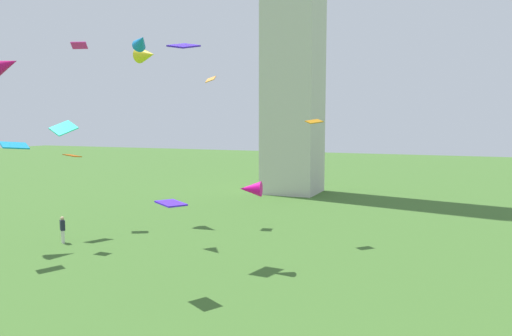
# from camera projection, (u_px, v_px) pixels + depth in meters

# --- Properties ---
(person_0) EXTENTS (0.53, 0.48, 1.76)m
(person_0) POSITION_uv_depth(u_px,v_px,m) (63.00, 228.00, 30.57)
(person_0) COLOR silver
(person_0) RESTS_ON ground_plane
(kite_flying_0) EXTENTS (1.79, 2.26, 1.75)m
(kite_flying_0) POSITION_uv_depth(u_px,v_px,m) (5.00, 65.00, 29.79)
(kite_flying_0) COLOR #BC0B58
(kite_flying_1) EXTENTS (1.20, 1.22, 0.34)m
(kite_flying_1) POSITION_uv_depth(u_px,v_px,m) (314.00, 121.00, 30.75)
(kite_flying_1) COLOR #B56F0D
(kite_flying_2) EXTENTS (1.43, 1.67, 0.48)m
(kite_flying_2) POSITION_uv_depth(u_px,v_px,m) (14.00, 145.00, 26.23)
(kite_flying_2) COLOR #0F88BF
(kite_flying_3) EXTENTS (1.33, 1.06, 0.86)m
(kite_flying_3) POSITION_uv_depth(u_px,v_px,m) (251.00, 189.00, 25.12)
(kite_flying_3) COLOR #DF0988
(kite_flying_4) EXTENTS (1.35, 1.76, 0.63)m
(kite_flying_4) POSITION_uv_depth(u_px,v_px,m) (184.00, 46.00, 26.80)
(kite_flying_4) COLOR #3D1BD3
(kite_flying_5) EXTENTS (2.08, 1.68, 1.34)m
(kite_flying_5) POSITION_uv_depth(u_px,v_px,m) (147.00, 55.00, 37.00)
(kite_flying_5) COLOR yellow
(kite_flying_6) EXTENTS (1.03, 1.13, 0.64)m
(kite_flying_6) POSITION_uv_depth(u_px,v_px,m) (211.00, 79.00, 36.35)
(kite_flying_6) COLOR orange
(kite_flying_7) EXTENTS (0.97, 0.68, 0.22)m
(kite_flying_7) POSITION_uv_depth(u_px,v_px,m) (72.00, 156.00, 29.07)
(kite_flying_7) COLOR #B54A04
(kite_flying_8) EXTENTS (1.33, 1.20, 0.51)m
(kite_flying_8) POSITION_uv_depth(u_px,v_px,m) (79.00, 45.00, 36.01)
(kite_flying_8) COLOR #E9209D
(kite_flying_9) EXTENTS (1.68, 1.51, 0.15)m
(kite_flying_9) POSITION_uv_depth(u_px,v_px,m) (171.00, 203.00, 21.04)
(kite_flying_9) COLOR #461EE4
(kite_flying_10) EXTENTS (1.36, 1.54, 1.14)m
(kite_flying_10) POSITION_uv_depth(u_px,v_px,m) (64.00, 128.00, 32.49)
(kite_flying_10) COLOR #2DF1E0
(kite_flying_11) EXTENTS (1.74, 1.66, 1.26)m
(kite_flying_11) POSITION_uv_depth(u_px,v_px,m) (141.00, 42.00, 31.07)
(kite_flying_11) COLOR blue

